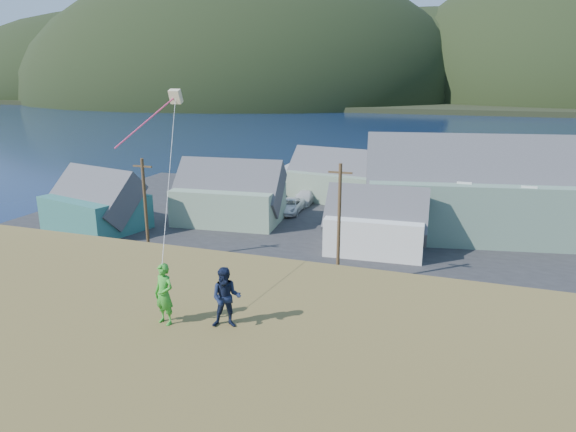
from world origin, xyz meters
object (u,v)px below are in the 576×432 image
(lodge, at_px, (547,192))
(kite_flyer_navy, at_px, (226,298))
(shed_teal, at_px, (95,203))
(shed_palegreen_near, at_px, (229,195))
(shed_white, at_px, (376,222))
(wharf, at_px, (365,177))
(kite_flyer_green, at_px, (164,294))
(shed_palegreen_far, at_px, (336,177))

(lodge, relative_size, kite_flyer_navy, 18.05)
(shed_teal, bearing_deg, shed_palegreen_near, 43.89)
(shed_white, xyz_separation_m, kite_flyer_navy, (0.26, -28.56, 5.56))
(shed_teal, distance_m, kite_flyer_navy, 37.62)
(shed_white, height_order, kite_flyer_navy, kite_flyer_navy)
(shed_teal, bearing_deg, wharf, 72.48)
(shed_white, bearing_deg, kite_flyer_green, -96.22)
(shed_palegreen_far, height_order, kite_flyer_navy, kite_flyer_navy)
(wharf, distance_m, shed_white, 30.66)
(wharf, bearing_deg, kite_flyer_green, -85.23)
(wharf, bearing_deg, lodge, -46.93)
(shed_palegreen_near, distance_m, shed_palegreen_far, 14.86)
(lodge, height_order, kite_flyer_navy, lodge)
(shed_palegreen_near, bearing_deg, kite_flyer_green, -72.81)
(shed_white, relative_size, shed_palegreen_far, 0.73)
(shed_teal, bearing_deg, kite_flyer_navy, -30.90)
(shed_white, xyz_separation_m, kite_flyer_green, (-1.54, -28.96, 5.58))
(kite_flyer_green, bearing_deg, shed_white, 101.46)
(lodge, distance_m, kite_flyer_green, 40.53)
(lodge, xyz_separation_m, shed_white, (-13.63, -8.43, -1.74))
(shed_palegreen_near, distance_m, shed_white, 15.74)
(lodge, bearing_deg, shed_teal, -175.44)
(shed_palegreen_near, xyz_separation_m, kite_flyer_navy, (15.49, -32.53, 5.24))
(shed_teal, relative_size, shed_palegreen_near, 0.93)
(kite_flyer_navy, bearing_deg, shed_white, 71.88)
(shed_teal, bearing_deg, shed_palegreen_far, 59.56)
(wharf, distance_m, shed_teal, 37.84)
(lodge, bearing_deg, kite_flyer_navy, -120.44)
(shed_palegreen_near, relative_size, shed_white, 1.29)
(shed_palegreen_far, distance_m, kite_flyer_green, 46.36)
(lodge, xyz_separation_m, shed_palegreen_far, (-21.18, 8.27, -1.47))
(shed_palegreen_far, height_order, kite_flyer_green, kite_flyer_green)
(shed_white, height_order, shed_palegreen_far, shed_palegreen_far)
(wharf, relative_size, shed_palegreen_far, 2.20)
(lodge, bearing_deg, kite_flyer_green, -122.65)
(shed_white, distance_m, shed_palegreen_far, 18.33)
(shed_palegreen_far, bearing_deg, shed_palegreen_near, -111.82)
(lodge, distance_m, shed_palegreen_far, 22.78)
(wharf, height_order, shed_palegreen_far, shed_palegreen_far)
(shed_white, xyz_separation_m, shed_palegreen_far, (-7.55, 16.70, 0.27))
(shed_white, relative_size, kite_flyer_green, 4.65)
(kite_flyer_green, bearing_deg, lodge, 82.43)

